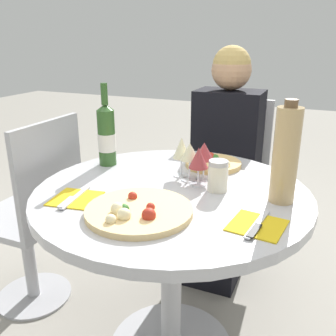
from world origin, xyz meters
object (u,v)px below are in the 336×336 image
Objects in this scene: seated_diner at (222,174)px; chair_behind_diner at (228,183)px; dining_table at (171,226)px; chair_empty_side at (35,219)px; tall_carafe at (286,155)px; pizza_large at (138,211)px; wine_bottle at (107,135)px.

chair_behind_diner is at bearing -90.00° from seated_diner.
dining_table is 0.83m from chair_behind_diner.
seated_diner is (-0.00, -0.15, 0.10)m from chair_behind_diner.
chair_behind_diner and chair_empty_side have the same top height.
tall_carafe is at bearing 8.16° from dining_table.
chair_empty_side is at bearing 48.15° from chair_behind_diner.
pizza_large is (-0.02, -1.05, 0.29)m from chair_behind_diner.
pizza_large is (-0.02, -0.90, 0.19)m from seated_diner.
dining_table is 1.07× the size of chair_empty_side.
wine_bottle reaches higher than pizza_large.
chair_empty_side reaches higher than dining_table.
tall_carafe is (0.36, -0.77, 0.44)m from chair_behind_diner.
chair_behind_diner is 0.87m from wine_bottle.
chair_empty_side is 0.78m from pizza_large.
chair_behind_diner is (0.01, 0.82, -0.13)m from dining_table.
seated_diner is 1.31× the size of chair_empty_side.
seated_diner reaches higher than dining_table.
dining_table is 0.68m from seated_diner.
tall_carafe is at bearing 120.23° from seated_diner.
tall_carafe is (0.36, -0.62, 0.33)m from seated_diner.
dining_table is at bearing -22.87° from wine_bottle.
pizza_large is 0.50m from tall_carafe.
wine_bottle is (-0.36, -0.53, 0.30)m from seated_diner.
seated_diner is 0.92m from pizza_large.
wine_bottle is (0.34, 0.11, 0.41)m from chair_empty_side.
wine_bottle is (-0.34, 0.37, 0.12)m from pizza_large.
tall_carafe is (0.37, 0.05, 0.31)m from dining_table.
seated_diner is at bearing 120.23° from tall_carafe.
chair_empty_side is (-0.70, 0.04, -0.13)m from dining_table.
pizza_large is at bearing 88.45° from seated_diner.
seated_diner is 0.71m from wine_bottle.
wine_bottle is (-0.36, -0.67, 0.41)m from chair_behind_diner.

